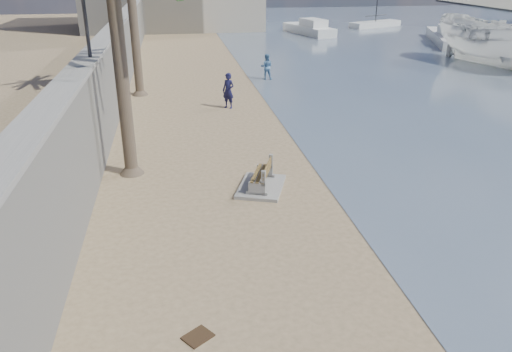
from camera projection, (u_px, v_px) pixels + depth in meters
seawall at (116, 68)px, 24.08m from camera, size 0.45×70.00×3.50m
wall_cap at (112, 29)px, 23.37m from camera, size 0.80×70.00×0.12m
bench_far at (261, 178)px, 15.26m from camera, size 1.86×2.22×0.79m
person_a at (228, 88)px, 23.53m from camera, size 0.83×0.81×1.92m
person_b at (266, 65)px, 29.51m from camera, size 0.91×0.77×1.65m
boat_cruiser at (499, 39)px, 32.93m from camera, size 4.66×4.73×4.41m
yacht_near at (451, 39)px, 43.26m from camera, size 6.19×10.58×1.50m
yacht_far at (309, 30)px, 48.79m from camera, size 3.71×7.55×1.50m
sailboat_west at (375, 24)px, 54.16m from camera, size 6.50×4.17×9.08m
debris_d at (198, 337)px, 9.25m from camera, size 0.66×0.63×0.03m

